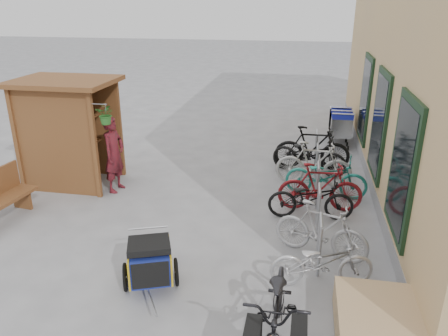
% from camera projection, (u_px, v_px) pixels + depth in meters
% --- Properties ---
extents(ground, '(80.00, 80.00, 0.00)m').
position_uv_depth(ground, '(179.00, 253.00, 7.38)').
color(ground, '#97979A').
extents(kiosk, '(2.49, 1.65, 2.40)m').
position_uv_depth(kiosk, '(64.00, 118.00, 9.64)').
color(kiosk, brown).
rests_on(kiosk, ground).
extents(bike_rack, '(0.05, 5.35, 0.86)m').
position_uv_depth(bike_rack, '(318.00, 180.00, 9.00)').
color(bike_rack, '#A5A8AD').
rests_on(bike_rack, ground).
extents(pallet_stack, '(1.00, 1.20, 0.40)m').
position_uv_depth(pallet_stack, '(376.00, 321.00, 5.51)').
color(pallet_stack, tan).
rests_on(pallet_stack, ground).
extents(shopping_carts, '(0.61, 1.68, 1.09)m').
position_uv_depth(shopping_carts, '(340.00, 122.00, 12.82)').
color(shopping_carts, silver).
rests_on(shopping_carts, ground).
extents(child_trailer, '(0.90, 1.38, 0.80)m').
position_uv_depth(child_trailer, '(150.00, 260.00, 6.37)').
color(child_trailer, '#1C339A').
rests_on(child_trailer, ground).
extents(cargo_bike, '(0.70, 2.01, 1.06)m').
position_uv_depth(cargo_bike, '(278.00, 316.00, 5.14)').
color(cargo_bike, black).
rests_on(cargo_bike, ground).
extents(person_kiosk, '(0.49, 0.67, 1.69)m').
position_uv_depth(person_kiosk, '(114.00, 154.00, 9.50)').
color(person_kiosk, maroon).
rests_on(person_kiosk, ground).
extents(bike_0, '(1.60, 0.82, 0.80)m').
position_uv_depth(bike_0, '(322.00, 262.00, 6.42)').
color(bike_0, '#B0B0B5').
rests_on(bike_0, ground).
extents(bike_1, '(1.65, 0.94, 0.95)m').
position_uv_depth(bike_1, '(321.00, 230.00, 7.14)').
color(bike_1, '#B0B0B5').
rests_on(bike_1, ground).
extents(bike_2, '(1.68, 0.69, 0.86)m').
position_uv_depth(bike_2, '(311.00, 198.00, 8.39)').
color(bike_2, black).
rests_on(bike_2, ground).
extents(bike_3, '(1.71, 0.59, 1.01)m').
position_uv_depth(bike_3, '(320.00, 187.00, 8.69)').
color(bike_3, maroon).
rests_on(bike_3, ground).
extents(bike_4, '(1.80, 0.80, 0.91)m').
position_uv_depth(bike_4, '(326.00, 176.00, 9.35)').
color(bike_4, '#1E7B6D').
rests_on(bike_4, ground).
extents(bike_5, '(1.75, 0.60, 1.03)m').
position_uv_depth(bike_5, '(314.00, 164.00, 9.88)').
color(bike_5, '#B5B4B0').
rests_on(bike_5, ground).
extents(bike_6, '(1.93, 1.08, 0.96)m').
position_uv_depth(bike_6, '(309.00, 155.00, 10.56)').
color(bike_6, black).
rests_on(bike_6, ground).
extents(bike_7, '(1.86, 0.57, 1.11)m').
position_uv_depth(bike_7, '(312.00, 148.00, 10.80)').
color(bike_7, black).
rests_on(bike_7, ground).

